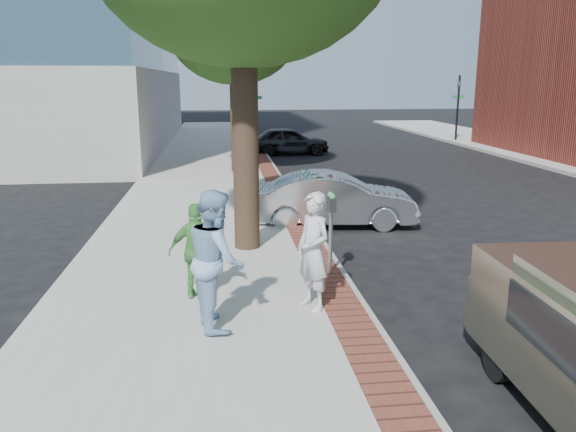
{
  "coord_description": "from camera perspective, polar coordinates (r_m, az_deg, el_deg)",
  "views": [
    {
      "loc": [
        -1.1,
        -9.34,
        3.53
      ],
      "look_at": [
        0.05,
        0.2,
        1.2
      ],
      "focal_mm": 35.0,
      "sensor_mm": 36.0,
      "label": 1
    }
  ],
  "objects": [
    {
      "name": "sedan_silver",
      "position": [
        13.92,
        4.72,
        1.68
      ],
      "size": [
        4.13,
        1.84,
        1.32
      ],
      "primitive_type": "imported",
      "rotation": [
        0.0,
        0.0,
        1.46
      ],
      "color": "silver",
      "rests_on": "ground"
    },
    {
      "name": "sidewalk",
      "position": [
        17.68,
        -8.04,
        2.23
      ],
      "size": [
        5.0,
        60.0,
        0.15
      ],
      "primitive_type": "cube",
      "color": "#9E9991",
      "rests_on": "ground"
    },
    {
      "name": "person_gray",
      "position": [
        8.38,
        2.59,
        -3.61
      ],
      "size": [
        0.68,
        0.78,
        1.8
      ],
      "primitive_type": "imported",
      "rotation": [
        0.0,
        0.0,
        -1.1
      ],
      "color": "silver",
      "rests_on": "sidewalk"
    },
    {
      "name": "curb",
      "position": [
        17.81,
        0.19,
        2.45
      ],
      "size": [
        0.1,
        60.0,
        0.15
      ],
      "primitive_type": "cube",
      "color": "gray",
      "rests_on": "ground"
    },
    {
      "name": "signal_near",
      "position": [
        31.43,
        -3.29,
        11.28
      ],
      "size": [
        0.7,
        0.15,
        3.8
      ],
      "color": "black",
      "rests_on": "ground"
    },
    {
      "name": "brick_strip",
      "position": [
        17.76,
        -0.93,
        2.68
      ],
      "size": [
        0.6,
        60.0,
        0.01
      ],
      "primitive_type": "cube",
      "color": "brown",
      "rests_on": "sidewalk"
    },
    {
      "name": "person_green",
      "position": [
        8.95,
        -9.19,
        -3.53
      ],
      "size": [
        0.91,
        0.4,
        1.53
      ],
      "primitive_type": "imported",
      "rotation": [
        0.0,
        0.0,
        3.17
      ],
      "color": "#4A9644",
      "rests_on": "sidewalk"
    },
    {
      "name": "person_officer",
      "position": [
        7.83,
        -7.32,
        -4.36
      ],
      "size": [
        0.9,
        1.07,
        1.95
      ],
      "primitive_type": "imported",
      "rotation": [
        0.0,
        0.0,
        1.75
      ],
      "color": "#88B0D3",
      "rests_on": "sidewalk"
    },
    {
      "name": "parking_meter",
      "position": [
        9.88,
        4.4,
        -0.01
      ],
      "size": [
        0.12,
        0.32,
        1.47
      ],
      "color": "gray",
      "rests_on": "sidewalk"
    },
    {
      "name": "signal_far",
      "position": [
        34.19,
        16.88,
        10.92
      ],
      "size": [
        0.7,
        0.15,
        3.8
      ],
      "color": "black",
      "rests_on": "ground"
    },
    {
      "name": "ground",
      "position": [
        10.04,
        -0.14,
        -6.94
      ],
      "size": [
        120.0,
        120.0,
        0.0
      ],
      "primitive_type": "plane",
      "color": "black",
      "rests_on": "ground"
    },
    {
      "name": "bg_car",
      "position": [
        27.47,
        0.05,
        7.66
      ],
      "size": [
        3.97,
        1.69,
        1.34
      ],
      "primitive_type": "imported",
      "rotation": [
        0.0,
        0.0,
        1.6
      ],
      "color": "black",
      "rests_on": "ground"
    },
    {
      "name": "tree_far",
      "position": [
        21.42,
        -5.53,
        18.31
      ],
      "size": [
        4.8,
        4.8,
        7.14
      ],
      "color": "black",
      "rests_on": "sidewalk"
    }
  ]
}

